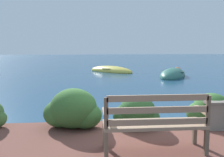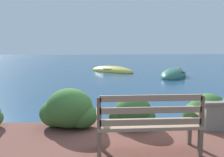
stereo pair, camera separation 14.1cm
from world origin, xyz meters
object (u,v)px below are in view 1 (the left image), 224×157
at_px(park_bench, 155,122).
at_px(mooring_buoy, 177,71).
at_px(rowboat_mid, 111,71).
at_px(rowboat_nearest, 173,76).

xyz_separation_m(park_bench, mooring_buoy, (4.77, 12.51, -0.62)).
height_order(park_bench, rowboat_mid, park_bench).
relative_size(rowboat_nearest, rowboat_mid, 0.97).
xyz_separation_m(park_bench, rowboat_mid, (0.40, 13.17, -0.65)).
relative_size(park_bench, rowboat_mid, 0.47).
bearing_deg(mooring_buoy, rowboat_nearest, -115.00).
distance_m(park_bench, rowboat_nearest, 10.86).
relative_size(rowboat_nearest, mooring_buoy, 5.92).
distance_m(park_bench, rowboat_mid, 13.20).
bearing_deg(mooring_buoy, park_bench, -110.88).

